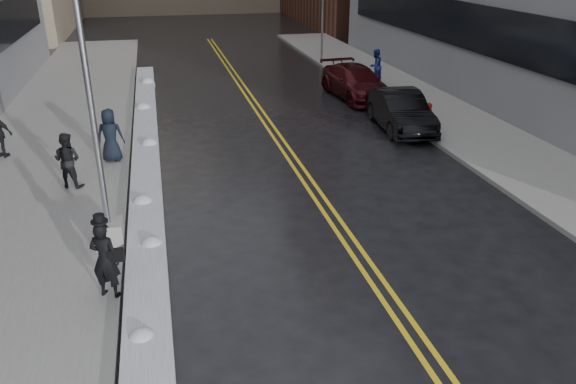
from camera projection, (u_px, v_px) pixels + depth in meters
ground at (259, 276)px, 12.65m from camera, size 160.00×160.00×0.00m
sidewalk_west at (53, 148)px, 20.32m from camera, size 5.50×50.00×0.15m
sidewalk_east at (449, 120)px, 23.61m from camera, size 4.00×50.00×0.15m
lane_line_left at (272, 134)px, 22.04m from camera, size 0.12×50.00×0.01m
lane_line_right at (279, 134)px, 22.10m from camera, size 0.12×50.00×0.01m
snow_ridge at (146, 157)px, 19.19m from camera, size 0.90×30.00×0.34m
lamppost at (98, 152)px, 12.71m from camera, size 0.65×0.65×7.62m
fire_hydrant at (429, 111)px, 23.21m from camera, size 0.26×0.26×0.73m
traffic_signal at (323, 6)px, 34.42m from camera, size 0.16×0.20×6.00m
pedestrian_fedora at (105, 259)px, 11.36m from camera, size 0.73×0.63×1.70m
pedestrian_b at (67, 160)px, 16.63m from camera, size 1.00×0.90×1.68m
pedestrian_c at (110, 135)px, 18.61m from camera, size 0.96×0.71×1.79m
pedestrian_east at (375, 66)px, 29.39m from camera, size 1.06×1.01×1.73m
car_black at (400, 111)px, 22.36m from camera, size 2.07×4.84×1.55m
car_maroon at (356, 82)px, 27.06m from camera, size 2.51×5.36×1.51m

